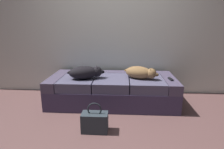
% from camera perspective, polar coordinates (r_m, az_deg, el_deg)
% --- Properties ---
extents(ground_plane, '(10.00, 10.00, 0.00)m').
position_cam_1_polar(ground_plane, '(2.29, -1.58, -19.11)').
color(ground_plane, brown).
extents(back_wall, '(6.40, 0.10, 2.80)m').
position_cam_1_polar(back_wall, '(3.55, 0.62, 16.92)').
color(back_wall, silver).
rests_on(back_wall, ground).
extents(couch, '(2.05, 0.90, 0.45)m').
position_cam_1_polar(couch, '(3.15, 0.05, -4.63)').
color(couch, '#3C3250').
rests_on(couch, ground).
extents(dog_dark, '(0.58, 0.36, 0.20)m').
position_cam_1_polar(dog_dark, '(2.97, -7.96, 0.64)').
color(dog_dark, black).
rests_on(dog_dark, couch).
extents(dog_tan, '(0.55, 0.38, 0.19)m').
position_cam_1_polar(dog_tan, '(2.98, 8.71, 0.60)').
color(dog_tan, olive).
rests_on(dog_tan, couch).
extents(tv_remote, '(0.06, 0.15, 0.02)m').
position_cam_1_polar(tv_remote, '(3.04, 17.38, -1.35)').
color(tv_remote, black).
rests_on(tv_remote, couch).
extents(handbag, '(0.32, 0.18, 0.38)m').
position_cam_1_polar(handbag, '(2.38, -5.25, -14.11)').
color(handbag, '#2C353C').
rests_on(handbag, ground).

